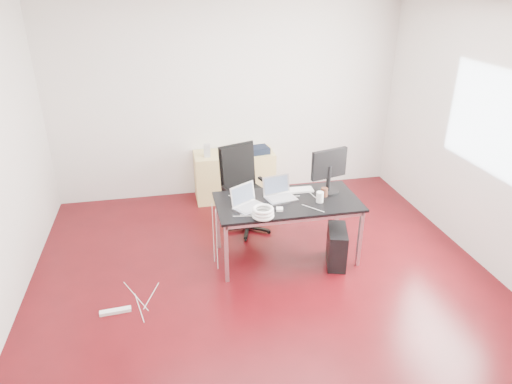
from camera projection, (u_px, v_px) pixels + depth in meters
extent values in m
plane|color=#3E070B|center=(266.00, 285.00, 4.88)|extent=(5.00, 5.00, 0.00)
plane|color=silver|center=(270.00, 3.00, 3.69)|extent=(5.00, 5.00, 0.00)
plane|color=silver|center=(228.00, 100.00, 6.50)|extent=(5.00, 0.00, 5.00)
plane|color=silver|center=(392.00, 362.00, 2.07)|extent=(5.00, 0.00, 5.00)
plane|color=silver|center=(502.00, 146.00, 4.74)|extent=(0.00, 5.00, 5.00)
plane|color=white|center=(492.00, 122.00, 4.83)|extent=(0.00, 1.50, 1.50)
cube|color=black|center=(287.00, 202.00, 5.09)|extent=(1.60, 0.80, 0.03)
cube|color=silver|center=(226.00, 254.00, 4.80)|extent=(0.04, 0.04, 0.70)
cube|color=silver|center=(218.00, 222.00, 5.42)|extent=(0.04, 0.04, 0.70)
cube|color=silver|center=(360.00, 239.00, 5.07)|extent=(0.04, 0.04, 0.70)
cube|color=silver|center=(337.00, 210.00, 5.69)|extent=(0.04, 0.04, 0.70)
cylinder|color=black|center=(247.00, 213.00, 5.87)|extent=(0.06, 0.06, 0.47)
cube|color=black|center=(247.00, 195.00, 5.76)|extent=(0.61, 0.60, 0.06)
cube|color=black|center=(238.00, 167.00, 5.80)|extent=(0.47, 0.25, 0.55)
cube|color=tan|center=(213.00, 177.00, 6.65)|extent=(0.50, 0.50, 0.70)
cube|color=tan|center=(256.00, 173.00, 6.77)|extent=(0.50, 0.50, 0.70)
cube|color=black|center=(337.00, 246.00, 5.17)|extent=(0.32, 0.49, 0.44)
cylinder|color=black|center=(231.00, 192.00, 6.67)|extent=(0.32, 0.32, 0.28)
cube|color=white|center=(115.00, 311.00, 4.47)|extent=(0.30, 0.08, 0.04)
cube|color=silver|center=(250.00, 208.00, 4.91)|extent=(0.40, 0.37, 0.01)
cube|color=silver|center=(243.00, 194.00, 4.94)|extent=(0.31, 0.21, 0.22)
cube|color=#475166|center=(243.00, 195.00, 4.93)|extent=(0.27, 0.18, 0.18)
cube|color=silver|center=(281.00, 199.00, 5.11)|extent=(0.37, 0.30, 0.01)
cube|color=silver|center=(277.00, 185.00, 5.16)|extent=(0.33, 0.12, 0.22)
cube|color=#475166|center=(277.00, 185.00, 5.15)|extent=(0.29, 0.10, 0.18)
cylinder|color=black|center=(328.00, 191.00, 5.30)|extent=(0.26, 0.26, 0.02)
cylinder|color=black|center=(329.00, 178.00, 5.23)|extent=(0.05, 0.05, 0.30)
cube|color=black|center=(329.00, 164.00, 5.17)|extent=(0.45, 0.17, 0.34)
cube|color=#475166|center=(328.00, 163.00, 5.20)|extent=(0.38, 0.11, 0.29)
cube|color=white|center=(294.00, 190.00, 5.30)|extent=(0.44, 0.15, 0.02)
cylinder|color=white|center=(320.00, 197.00, 5.03)|extent=(0.09, 0.09, 0.12)
cylinder|color=#51291B|center=(324.00, 192.00, 5.17)|extent=(0.09, 0.09, 0.10)
torus|color=white|center=(263.00, 215.00, 4.73)|extent=(0.24, 0.24, 0.04)
torus|color=white|center=(263.00, 212.00, 4.72)|extent=(0.23, 0.23, 0.04)
torus|color=white|center=(263.00, 209.00, 4.70)|extent=(0.22, 0.22, 0.04)
cube|color=white|center=(280.00, 209.00, 4.87)|extent=(0.08, 0.08, 0.03)
cube|color=#9E9E9E|center=(207.00, 151.00, 6.38)|extent=(0.10, 0.09, 0.18)
cube|color=black|center=(258.00, 150.00, 6.54)|extent=(0.33, 0.28, 0.09)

